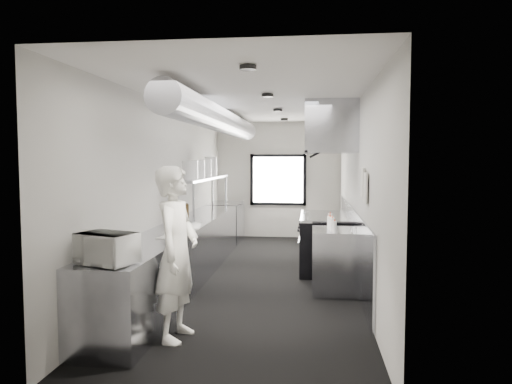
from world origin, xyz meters
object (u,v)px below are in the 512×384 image
(deli_tub_b, at_px, (120,245))
(knife_block, at_px, (185,211))
(plate_stack_b, at_px, (198,169))
(squeeze_bottle_c, at_px, (330,223))
(squeeze_bottle_d, at_px, (329,222))
(range, at_px, (324,242))
(deli_tub_a, at_px, (128,243))
(microwave, at_px, (106,248))
(small_plate, at_px, (169,233))
(bottle_station, at_px, (335,261))
(exhaust_hood, at_px, (329,130))
(plate_stack_c, at_px, (205,168))
(prep_counter, at_px, (183,254))
(squeeze_bottle_a, at_px, (335,227))
(plate_stack_a, at_px, (190,170))
(squeeze_bottle_b, at_px, (332,224))
(far_work_table, at_px, (226,222))
(plate_stack_d, at_px, (211,166))
(line_cook, at_px, (177,253))
(squeeze_bottle_e, at_px, (330,220))
(cutting_board, at_px, (184,226))
(pass_shelf, at_px, (202,179))

(deli_tub_b, height_order, knife_block, knife_block)
(deli_tub_b, distance_m, plate_stack_b, 3.22)
(squeeze_bottle_c, bearing_deg, squeeze_bottle_d, 96.39)
(range, bearing_deg, deli_tub_a, -126.67)
(microwave, height_order, knife_block, microwave)
(range, height_order, small_plate, range)
(bottle_station, xyz_separation_m, small_plate, (-2.25, -0.65, 0.46))
(exhaust_hood, distance_m, plate_stack_c, 2.46)
(small_plate, bearing_deg, prep_counter, 93.66)
(squeeze_bottle_d, bearing_deg, squeeze_bottle_a, -81.82)
(squeeze_bottle_d, bearing_deg, plate_stack_a, 162.92)
(small_plate, distance_m, squeeze_bottle_b, 2.25)
(squeeze_bottle_a, bearing_deg, far_work_table, 118.45)
(squeeze_bottle_a, bearing_deg, plate_stack_d, 129.57)
(range, height_order, line_cook, line_cook)
(far_work_table, xyz_separation_m, microwave, (0.01, -6.41, 0.60))
(deli_tub_b, height_order, squeeze_bottle_d, squeeze_bottle_d)
(plate_stack_a, bearing_deg, squeeze_bottle_a, -25.54)
(prep_counter, bearing_deg, bottle_station, -4.97)
(range, distance_m, microwave, 4.52)
(prep_counter, height_order, squeeze_bottle_c, squeeze_bottle_c)
(bottle_station, bearing_deg, squeeze_bottle_c, -168.68)
(deli_tub_a, distance_m, plate_stack_c, 3.78)
(deli_tub_a, relative_size, knife_block, 0.57)
(plate_stack_b, bearing_deg, squeeze_bottle_d, -28.39)
(squeeze_bottle_d, bearing_deg, deli_tub_b, -141.04)
(squeeze_bottle_e, bearing_deg, knife_block, 165.30)
(deli_tub_a, distance_m, deli_tub_b, 0.13)
(line_cook, height_order, small_plate, line_cook)
(small_plate, height_order, squeeze_bottle_a, squeeze_bottle_a)
(squeeze_bottle_a, bearing_deg, cutting_board, 172.37)
(far_work_table, xyz_separation_m, squeeze_bottle_c, (2.23, -3.91, 0.54))
(line_cook, xyz_separation_m, small_plate, (-0.50, 1.35, -0.01))
(plate_stack_a, xyz_separation_m, plate_stack_b, (0.01, 0.52, 0.00))
(exhaust_hood, relative_size, plate_stack_d, 5.79)
(plate_stack_c, bearing_deg, line_cook, -81.61)
(plate_stack_d, bearing_deg, squeeze_bottle_c, -47.95)
(deli_tub_b, relative_size, plate_stack_a, 0.50)
(deli_tub_a, bearing_deg, range, 53.33)
(plate_stack_a, bearing_deg, plate_stack_d, 90.62)
(plate_stack_b, bearing_deg, prep_counter, -88.97)
(exhaust_hood, xyz_separation_m, small_plate, (-2.19, -2.05, -1.48))
(squeeze_bottle_b, bearing_deg, knife_block, 155.28)
(exhaust_hood, distance_m, squeeze_bottle_e, 1.76)
(squeeze_bottle_d, bearing_deg, small_plate, -160.52)
(knife_block, xyz_separation_m, squeeze_bottle_e, (2.40, -0.63, -0.03))
(pass_shelf, distance_m, cutting_board, 1.82)
(range, height_order, bottle_station, range)
(deli_tub_a, height_order, deli_tub_b, deli_tub_b)
(prep_counter, height_order, cutting_board, cutting_board)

